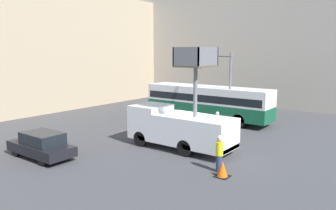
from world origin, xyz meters
TOP-DOWN VIEW (x-y plane):
  - ground_plane at (0.00, 0.00)m, footprint 120.00×120.00m
  - building_backdrop_far at (0.00, 22.00)m, footprint 44.00×10.00m
  - building_backdrop_side at (22.07, 5.78)m, footprint 10.00×28.00m
  - utility_truck at (-1.26, -0.10)m, footprint 2.42×6.92m
  - city_bus at (7.40, 2.92)m, footprint 2.60×11.53m
  - traffic_light_pole at (5.52, 0.77)m, footprint 3.61×3.36m
  - road_worker_near_truck at (-3.39, -4.07)m, footprint 0.38×0.38m
  - road_worker_directing at (2.61, -0.70)m, footprint 0.38×0.38m
  - traffic_cone_near_truck at (-3.88, -4.52)m, footprint 0.70×0.70m
  - parked_car_curbside at (-7.52, 5.22)m, footprint 1.81×4.38m

SIDE VIEW (x-z plane):
  - ground_plane at x=0.00m, z-range 0.00..0.00m
  - traffic_cone_near_truck at x=-3.88m, z-range -0.02..0.78m
  - parked_car_curbside at x=-7.52m, z-range 0.00..1.52m
  - road_worker_directing at x=2.61m, z-range 0.01..1.88m
  - road_worker_near_truck at x=-3.39m, z-range 0.01..1.93m
  - utility_truck at x=-1.26m, z-range -1.66..4.67m
  - city_bus at x=7.40m, z-range 0.29..3.33m
  - traffic_light_pole at x=5.52m, z-range 1.08..7.12m
  - building_backdrop_far at x=0.00m, z-range 0.00..12.49m
  - building_backdrop_side at x=22.07m, z-range 0.00..14.06m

